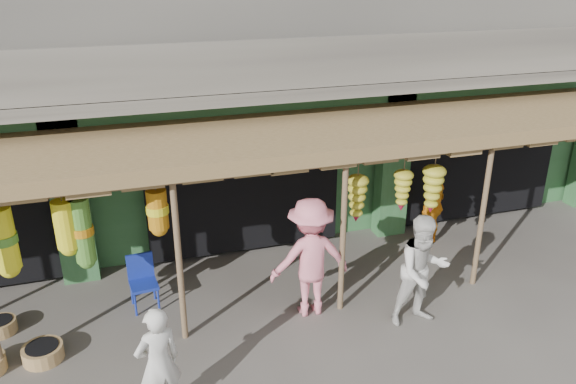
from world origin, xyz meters
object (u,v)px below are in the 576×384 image
object	(u,v)px
person_front	(158,363)
person_right	(423,271)
person_shopper	(310,258)
person_vendor	(433,205)
blue_chair	(142,278)

from	to	relation	value
person_front	person_right	distance (m)	4.07
person_front	person_shopper	distance (m)	2.92
person_front	person_vendor	bearing A→B (deg)	-169.42
person_vendor	person_shopper	bearing A→B (deg)	-13.27
person_front	person_vendor	distance (m)	6.29
blue_chair	person_vendor	xyz separation A→B (m)	(5.56, 0.50, 0.34)
blue_chair	person_right	bearing A→B (deg)	-29.09
person_shopper	person_right	bearing A→B (deg)	154.92
person_vendor	person_shopper	size ratio (longest dim) A/B	0.85
blue_chair	person_shopper	xyz separation A→B (m)	(2.51, -0.98, 0.48)
person_right	person_vendor	size ratio (longest dim) A/B	1.08
blue_chair	person_right	xyz separation A→B (m)	(4.03, -1.75, 0.40)
blue_chair	person_shopper	world-z (taller)	person_shopper
person_front	person_vendor	size ratio (longest dim) A/B	0.92
person_vendor	person_shopper	world-z (taller)	person_shopper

